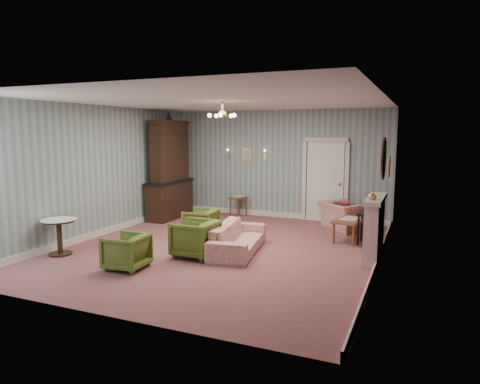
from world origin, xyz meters
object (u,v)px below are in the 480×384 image
at_px(olive_chair_a, 126,250).
at_px(olive_chair_b, 195,237).
at_px(sofa_chintz, 238,233).
at_px(fireplace, 374,228).
at_px(wingback_chair, 344,211).
at_px(coffee_table, 350,230).
at_px(olive_chair_c, 201,221).
at_px(dresser, 169,167).
at_px(pedestal_table, 60,237).
at_px(side_table_black, 369,229).

distance_m(olive_chair_a, olive_chair_b, 1.32).
distance_m(sofa_chintz, fireplace, 2.54).
relative_size(olive_chair_b, wingback_chair, 0.75).
distance_m(olive_chair_b, fireplace, 3.29).
distance_m(olive_chair_b, wingback_chair, 4.02).
relative_size(fireplace, coffee_table, 1.47).
bearing_deg(olive_chair_b, olive_chair_c, -153.35).
xyz_separation_m(dresser, pedestal_table, (0.00, -3.89, -1.04)).
relative_size(olive_chair_b, olive_chair_c, 1.11).
bearing_deg(coffee_table, wingback_chair, 106.25).
height_order(olive_chair_c, wingback_chair, wingback_chair).
height_order(olive_chair_a, olive_chair_b, olive_chair_b).
distance_m(olive_chair_c, side_table_black, 3.60).
relative_size(olive_chair_a, side_table_black, 1.00).
bearing_deg(coffee_table, olive_chair_a, -133.04).
height_order(olive_chair_a, olive_chair_c, olive_chair_c).
xyz_separation_m(wingback_chair, dresser, (-4.60, -0.40, 0.95)).
height_order(fireplace, side_table_black, fireplace).
height_order(olive_chair_b, side_table_black, olive_chair_b).
height_order(olive_chair_b, olive_chair_c, olive_chair_b).
xyz_separation_m(olive_chair_c, pedestal_table, (-1.78, -2.33, 0.01)).
bearing_deg(wingback_chair, olive_chair_b, 98.67).
height_order(coffee_table, side_table_black, side_table_black).
bearing_deg(fireplace, coffee_table, 116.74).
bearing_deg(olive_chair_b, sofa_chintz, 136.79).
xyz_separation_m(olive_chair_b, coffee_table, (2.49, 2.32, -0.14)).
relative_size(olive_chair_a, wingback_chair, 0.65).
xyz_separation_m(olive_chair_a, pedestal_table, (-1.70, 0.21, 0.02)).
xyz_separation_m(olive_chair_a, olive_chair_b, (0.72, 1.11, 0.05)).
relative_size(sofa_chintz, coffee_table, 2.01).
xyz_separation_m(wingback_chair, pedestal_table, (-4.60, -4.29, -0.10)).
relative_size(sofa_chintz, fireplace, 1.37).
relative_size(olive_chair_a, olive_chair_c, 0.97).
relative_size(olive_chair_a, pedestal_table, 0.96).
bearing_deg(olive_chair_c, olive_chair_b, 19.84).
height_order(wingback_chair, dresser, dresser).
bearing_deg(dresser, side_table_black, -9.57).
relative_size(coffee_table, pedestal_table, 1.38).
bearing_deg(olive_chair_a, olive_chair_c, 174.92).
relative_size(wingback_chair, fireplace, 0.72).
xyz_separation_m(olive_chair_b, sofa_chintz, (0.61, 0.60, -0.00)).
relative_size(sofa_chintz, pedestal_table, 2.77).
distance_m(dresser, pedestal_table, 4.03).
bearing_deg(olive_chair_c, side_table_black, 97.56).
height_order(olive_chair_a, coffee_table, olive_chair_a).
relative_size(olive_chair_b, coffee_table, 0.79).
bearing_deg(wingback_chair, pedestal_table, 84.42).
bearing_deg(pedestal_table, dresser, 90.00).
bearing_deg(fireplace, olive_chair_b, -159.88).
height_order(sofa_chintz, side_table_black, sofa_chintz).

